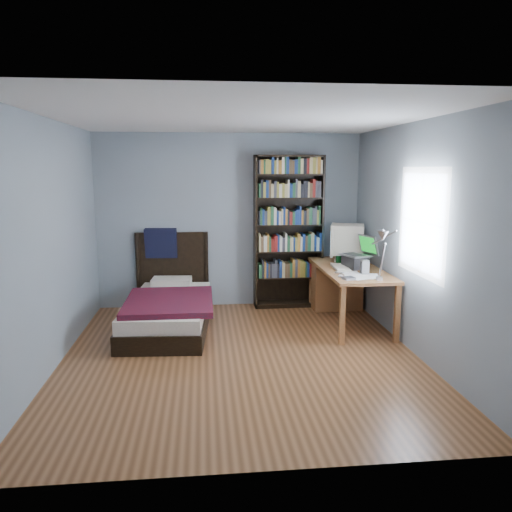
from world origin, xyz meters
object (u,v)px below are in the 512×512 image
(bookshelf, at_px, (288,232))
(soda_can, at_px, (339,260))
(crt_monitor, at_px, (346,240))
(bed, at_px, (169,307))
(laptop, at_px, (357,259))
(speaker, at_px, (365,267))
(desk, at_px, (339,283))
(keyboard, at_px, (341,268))
(desk_lamp, at_px, (382,241))

(bookshelf, bearing_deg, soda_can, -49.84)
(crt_monitor, bearing_deg, bed, -170.44)
(laptop, xyz_separation_m, bed, (-2.42, 0.10, -0.59))
(soda_can, distance_m, bed, 2.31)
(crt_monitor, height_order, bookshelf, bookshelf)
(speaker, relative_size, bookshelf, 0.08)
(laptop, height_order, bed, bed)
(desk, xyz_separation_m, laptop, (0.07, -0.51, 0.43))
(keyboard, relative_size, bookshelf, 0.21)
(keyboard, bearing_deg, laptop, 8.91)
(keyboard, bearing_deg, bookshelf, 123.48)
(desk_lamp, bearing_deg, speaker, 85.08)
(crt_monitor, height_order, speaker, crt_monitor)
(speaker, xyz_separation_m, bed, (-2.41, 0.47, -0.56))
(bookshelf, bearing_deg, desk, -30.24)
(soda_can, bearing_deg, desk_lamp, -85.65)
(laptop, distance_m, keyboard, 0.24)
(desk, distance_m, desk_lamp, 1.80)
(soda_can, bearing_deg, speaker, -74.84)
(keyboard, xyz_separation_m, bed, (-2.20, 0.12, -0.49))
(laptop, relative_size, bed, 0.22)
(desk, relative_size, bed, 0.84)
(desk, xyz_separation_m, crt_monitor, (0.08, -0.00, 0.60))
(bed, bearing_deg, soda_can, 3.27)
(desk_lamp, distance_m, soda_can, 1.40)
(desk_lamp, relative_size, soda_can, 4.94)
(desk_lamp, height_order, bed, desk_lamp)
(laptop, xyz_separation_m, soda_can, (-0.17, 0.23, -0.05))
(crt_monitor, distance_m, speaker, 0.90)
(desk, relative_size, crt_monitor, 3.09)
(bed, bearing_deg, laptop, -2.42)
(desk_lamp, distance_m, keyboard, 1.19)
(desk, bearing_deg, bed, -170.02)
(soda_can, xyz_separation_m, bed, (-2.24, -0.13, -0.54))
(desk, bearing_deg, keyboard, -104.62)
(soda_can, relative_size, bed, 0.06)
(desk_lamp, bearing_deg, keyboard, 97.51)
(keyboard, distance_m, soda_can, 0.26)
(desk, height_order, keyboard, keyboard)
(keyboard, height_order, soda_can, soda_can)
(soda_can, bearing_deg, bookshelf, 130.16)
(desk_lamp, xyz_separation_m, soda_can, (-0.10, 1.32, -0.45))
(soda_can, height_order, bookshelf, bookshelf)
(speaker, bearing_deg, bookshelf, 121.44)
(desk_lamp, bearing_deg, crt_monitor, 87.19)
(laptop, xyz_separation_m, bookshelf, (-0.74, 0.90, 0.25))
(desk_lamp, xyz_separation_m, keyboard, (-0.14, 1.07, -0.50))
(speaker, xyz_separation_m, soda_can, (-0.16, 0.60, -0.02))
(crt_monitor, bearing_deg, keyboard, -112.55)
(desk_lamp, distance_m, bed, 2.81)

